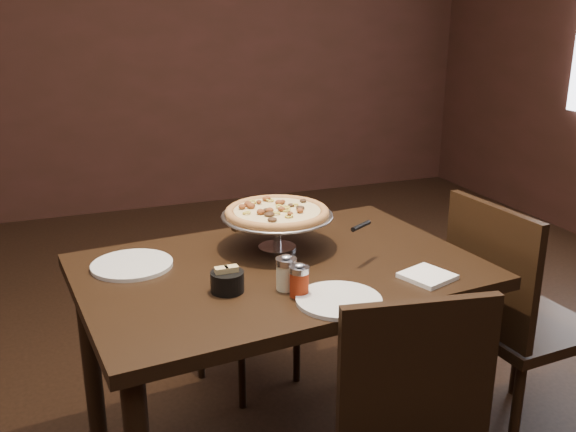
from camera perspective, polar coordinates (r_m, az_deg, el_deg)
name	(u,v)px	position (r m, az deg, el deg)	size (l,w,h in m)	color
room	(289,82)	(1.91, 0.10, 11.82)	(6.04, 7.04, 2.84)	black
dining_table	(279,295)	(2.16, -0.77, -6.99)	(1.36, 0.97, 0.80)	black
pizza_stand	(277,213)	(2.22, -0.98, 0.29)	(0.39, 0.39, 0.16)	silver
parmesan_shaker	(286,273)	(1.92, -0.17, -5.07)	(0.06, 0.06, 0.11)	beige
pepper_flake_shaker	(299,280)	(1.88, 1.00, -5.75)	(0.06, 0.06, 0.10)	maroon
packet_caddy	(227,281)	(1.93, -5.43, -5.75)	(0.10, 0.10, 0.08)	black
napkin_stack	(427,276)	(2.06, 12.28, -5.25)	(0.14, 0.14, 0.01)	white
plate_left	(132,265)	(2.16, -13.70, -4.24)	(0.26, 0.26, 0.01)	silver
plate_near	(339,300)	(1.87, 4.54, -7.46)	(0.25, 0.25, 0.01)	silver
serving_spatula	(361,227)	(2.11, 6.49, -0.94)	(0.14, 0.14, 0.02)	silver
chair_far	(256,294)	(2.76, -2.83, -6.93)	(0.49, 0.49, 0.81)	black
chair_side	(510,313)	(2.56, 19.17, -8.16)	(0.48, 0.48, 0.96)	black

